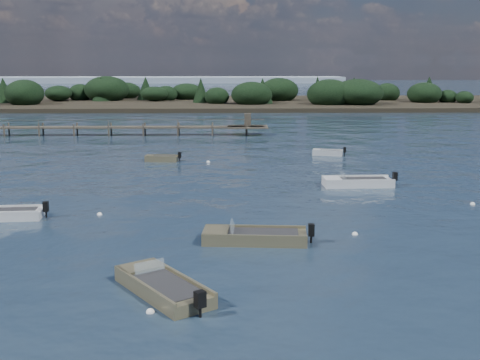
{
  "coord_description": "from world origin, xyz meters",
  "views": [
    {
      "loc": [
        1.38,
        -27.04,
        9.18
      ],
      "look_at": [
        2.29,
        14.0,
        1.0
      ],
      "focal_mm": 45.0,
      "sensor_mm": 36.0,
      "label": 1
    }
  ],
  "objects_px": {
    "tender_far_grey_b": "(328,154)",
    "jetty": "(41,128)",
    "dinghy_mid_grey": "(3,216)",
    "dinghy_near_olive": "(163,289)",
    "dinghy_mid_white_b": "(357,184)",
    "tender_far_white": "(162,160)",
    "dinghy_mid_white_a": "(254,239)"
  },
  "relations": [
    {
      "from": "dinghy_near_olive",
      "to": "dinghy_mid_white_a",
      "type": "distance_m",
      "value": 7.97
    },
    {
      "from": "tender_far_grey_b",
      "to": "dinghy_near_olive",
      "type": "bearing_deg",
      "value": -109.43
    },
    {
      "from": "dinghy_mid_white_b",
      "to": "dinghy_mid_grey",
      "type": "distance_m",
      "value": 24.63
    },
    {
      "from": "tender_far_grey_b",
      "to": "dinghy_near_olive",
      "type": "distance_m",
      "value": 37.69
    },
    {
      "from": "tender_far_white",
      "to": "dinghy_near_olive",
      "type": "xyz_separation_m",
      "value": [
        3.45,
        -32.25,
        0.01
      ]
    },
    {
      "from": "tender_far_white",
      "to": "dinghy_mid_white_b",
      "type": "height_order",
      "value": "dinghy_mid_white_b"
    },
    {
      "from": "dinghy_near_olive",
      "to": "dinghy_mid_white_b",
      "type": "xyz_separation_m",
      "value": [
        12.31,
        20.77,
        0.0
      ]
    },
    {
      "from": "tender_far_grey_b",
      "to": "dinghy_near_olive",
      "type": "height_order",
      "value": "dinghy_near_olive"
    },
    {
      "from": "dinghy_mid_white_b",
      "to": "jetty",
      "type": "xyz_separation_m",
      "value": [
        -32.84,
        31.46,
        0.81
      ]
    },
    {
      "from": "tender_far_grey_b",
      "to": "dinghy_mid_grey",
      "type": "relative_size",
      "value": 0.67
    },
    {
      "from": "dinghy_near_olive",
      "to": "dinghy_mid_white_a",
      "type": "xyz_separation_m",
      "value": [
        3.99,
        6.9,
        -0.0
      ]
    },
    {
      "from": "tender_far_grey_b",
      "to": "dinghy_mid_white_a",
      "type": "height_order",
      "value": "dinghy_mid_white_a"
    },
    {
      "from": "tender_far_grey_b",
      "to": "dinghy_mid_grey",
      "type": "bearing_deg",
      "value": -134.39
    },
    {
      "from": "tender_far_grey_b",
      "to": "dinghy_mid_grey",
      "type": "xyz_separation_m",
      "value": [
        -23.19,
        -23.69,
        0.01
      ]
    },
    {
      "from": "dinghy_mid_white_b",
      "to": "jetty",
      "type": "bearing_deg",
      "value": 136.24
    },
    {
      "from": "tender_far_white",
      "to": "dinghy_mid_white_a",
      "type": "height_order",
      "value": "dinghy_mid_white_a"
    },
    {
      "from": "tender_far_white",
      "to": "dinghy_mid_white_b",
      "type": "xyz_separation_m",
      "value": [
        15.75,
        -11.48,
        0.02
      ]
    },
    {
      "from": "dinghy_mid_grey",
      "to": "jetty",
      "type": "bearing_deg",
      "value": 103.75
    },
    {
      "from": "dinghy_mid_white_a",
      "to": "dinghy_mid_white_b",
      "type": "height_order",
      "value": "dinghy_mid_white_b"
    },
    {
      "from": "dinghy_mid_white_a",
      "to": "dinghy_mid_white_b",
      "type": "relative_size",
      "value": 1.04
    },
    {
      "from": "tender_far_grey_b",
      "to": "dinghy_mid_white_b",
      "type": "height_order",
      "value": "dinghy_mid_white_b"
    },
    {
      "from": "tender_far_white",
      "to": "dinghy_mid_grey",
      "type": "height_order",
      "value": "dinghy_mid_grey"
    },
    {
      "from": "dinghy_near_olive",
      "to": "dinghy_mid_grey",
      "type": "bearing_deg",
      "value": 131.94
    },
    {
      "from": "jetty",
      "to": "dinghy_near_olive",
      "type": "bearing_deg",
      "value": -68.53
    },
    {
      "from": "tender_far_white",
      "to": "tender_far_grey_b",
      "type": "distance_m",
      "value": 16.32
    },
    {
      "from": "dinghy_mid_grey",
      "to": "jetty",
      "type": "distance_m",
      "value": 41.57
    },
    {
      "from": "dinghy_near_olive",
      "to": "dinghy_mid_white_b",
      "type": "bearing_deg",
      "value": 59.35
    },
    {
      "from": "tender_far_grey_b",
      "to": "dinghy_mid_white_b",
      "type": "bearing_deg",
      "value": -90.9
    },
    {
      "from": "tender_far_grey_b",
      "to": "dinghy_mid_white_a",
      "type": "bearing_deg",
      "value": -106.62
    },
    {
      "from": "jetty",
      "to": "tender_far_white",
      "type": "bearing_deg",
      "value": -49.45
    },
    {
      "from": "tender_far_grey_b",
      "to": "jetty",
      "type": "bearing_deg",
      "value": 153.24
    },
    {
      "from": "tender_far_grey_b",
      "to": "jetty",
      "type": "distance_m",
      "value": 37.05
    }
  ]
}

